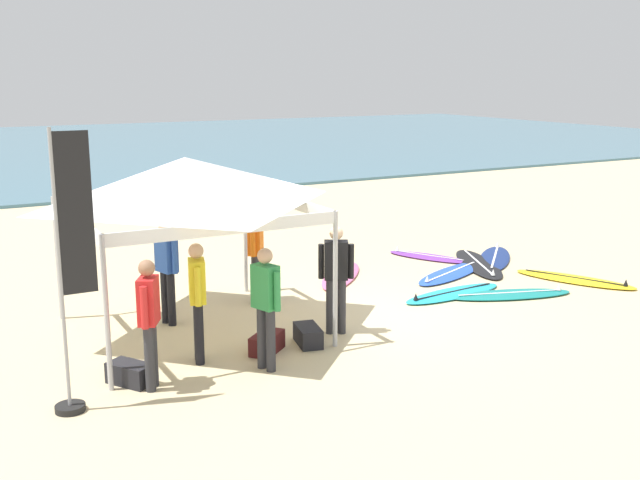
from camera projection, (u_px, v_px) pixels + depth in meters
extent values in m
plane|color=beige|center=(356.00, 317.00, 12.68)|extent=(80.00, 80.00, 0.00)
cube|color=teal|center=(40.00, 149.00, 39.95)|extent=(80.00, 36.00, 0.10)
cylinder|color=#B7B7BC|center=(106.00, 314.00, 9.54)|extent=(0.07, 0.07, 2.05)
cylinder|color=#B7B7BC|center=(335.00, 280.00, 11.10)|extent=(0.07, 0.07, 2.05)
cylinder|color=#B7B7BC|center=(58.00, 258.00, 12.38)|extent=(0.07, 0.07, 2.05)
cylinder|color=#B7B7BC|center=(245.00, 238.00, 13.94)|extent=(0.07, 0.07, 2.05)
cube|color=white|center=(228.00, 228.00, 10.12)|extent=(3.32, 0.03, 0.18)
cube|color=white|center=(154.00, 194.00, 12.96)|extent=(3.32, 0.03, 0.18)
cube|color=white|center=(74.00, 219.00, 10.76)|extent=(0.03, 3.32, 0.18)
cube|color=white|center=(285.00, 200.00, 12.32)|extent=(0.03, 3.32, 0.18)
pyramid|color=white|center=(185.00, 180.00, 11.44)|extent=(3.44, 3.44, 0.70)
ellipsoid|color=#23B2CC|center=(453.00, 293.00, 13.90)|extent=(2.28, 0.83, 0.07)
cube|color=black|center=(453.00, 291.00, 13.90)|extent=(1.89, 0.24, 0.01)
cone|color=black|center=(416.00, 297.00, 13.38)|extent=(0.09, 0.09, 0.12)
ellipsoid|color=pink|center=(341.00, 275.00, 15.13)|extent=(1.95, 2.09, 0.07)
cube|color=black|center=(341.00, 274.00, 15.13)|extent=(1.31, 1.46, 0.01)
cone|color=black|center=(331.00, 283.00, 14.23)|extent=(0.09, 0.09, 0.12)
ellipsoid|color=navy|center=(495.00, 258.00, 16.53)|extent=(2.13, 2.13, 0.07)
cube|color=white|center=(495.00, 257.00, 16.52)|extent=(1.46, 1.45, 0.01)
cone|color=white|center=(498.00, 245.00, 17.42)|extent=(0.09, 0.09, 0.12)
ellipsoid|color=yellow|center=(575.00, 279.00, 14.85)|extent=(1.56, 2.39, 0.07)
cube|color=black|center=(575.00, 277.00, 14.84)|extent=(0.88, 1.83, 0.01)
cone|color=black|center=(626.00, 282.00, 14.27)|extent=(0.09, 0.09, 0.12)
ellipsoid|color=blue|center=(451.00, 273.00, 15.30)|extent=(2.38, 1.48, 0.07)
cube|color=white|center=(451.00, 271.00, 15.29)|extent=(1.84, 0.81, 0.01)
cone|color=white|center=(427.00, 278.00, 14.55)|extent=(0.09, 0.09, 0.12)
ellipsoid|color=purple|center=(429.00, 257.00, 16.66)|extent=(1.34, 1.93, 0.07)
cube|color=white|center=(429.00, 255.00, 16.65)|extent=(0.79, 1.46, 0.01)
cone|color=white|center=(397.00, 248.00, 17.06)|extent=(0.09, 0.09, 0.12)
ellipsoid|color=black|center=(478.00, 264.00, 16.06)|extent=(1.70, 2.63, 0.07)
cube|color=white|center=(478.00, 262.00, 16.05)|extent=(0.95, 2.01, 0.01)
cone|color=white|center=(493.00, 272.00, 15.01)|extent=(0.09, 0.09, 0.12)
ellipsoid|color=#19847F|center=(510.00, 294.00, 13.83)|extent=(2.41, 1.33, 0.07)
cube|color=white|center=(510.00, 292.00, 13.83)|extent=(1.90, 0.66, 0.01)
cone|color=white|center=(559.00, 287.00, 13.99)|extent=(0.09, 0.09, 0.12)
cylinder|color=#2D2D33|center=(342.00, 306.00, 11.79)|extent=(0.13, 0.13, 0.88)
cylinder|color=#2D2D33|center=(330.00, 306.00, 11.78)|extent=(0.13, 0.13, 0.88)
cube|color=black|center=(336.00, 260.00, 11.63)|extent=(0.42, 0.36, 0.60)
sphere|color=beige|center=(336.00, 233.00, 11.53)|extent=(0.21, 0.21, 0.21)
cylinder|color=black|center=(351.00, 261.00, 11.63)|extent=(0.09, 0.09, 0.54)
cylinder|color=black|center=(321.00, 261.00, 11.63)|extent=(0.09, 0.09, 0.54)
cylinder|color=black|center=(165.00, 297.00, 12.29)|extent=(0.13, 0.13, 0.88)
cylinder|color=black|center=(171.00, 299.00, 12.16)|extent=(0.13, 0.13, 0.88)
cube|color=#2851B2|center=(166.00, 253.00, 12.07)|extent=(0.31, 0.41, 0.60)
sphere|color=beige|center=(165.00, 227.00, 11.97)|extent=(0.21, 0.21, 0.21)
cylinder|color=#2851B2|center=(158.00, 252.00, 12.23)|extent=(0.09, 0.09, 0.54)
cylinder|color=#2851B2|center=(175.00, 257.00, 11.91)|extent=(0.09, 0.09, 0.54)
cylinder|color=#2D2D33|center=(257.00, 277.00, 13.48)|extent=(0.13, 0.13, 0.88)
cylinder|color=#2D2D33|center=(255.00, 280.00, 13.30)|extent=(0.13, 0.13, 0.88)
cube|color=orange|center=(255.00, 237.00, 13.23)|extent=(0.39, 0.42, 0.60)
sphere|color=#9E7051|center=(255.00, 213.00, 13.14)|extent=(0.21, 0.21, 0.21)
cylinder|color=orange|center=(258.00, 236.00, 13.46)|extent=(0.09, 0.09, 0.54)
cylinder|color=orange|center=(253.00, 241.00, 13.01)|extent=(0.09, 0.09, 0.54)
cylinder|color=#2D2D33|center=(149.00, 359.00, 9.63)|extent=(0.13, 0.13, 0.88)
cylinder|color=#2D2D33|center=(153.00, 353.00, 9.80)|extent=(0.13, 0.13, 0.88)
cube|color=red|center=(148.00, 301.00, 9.56)|extent=(0.37, 0.42, 0.60)
sphere|color=#9E7051|center=(147.00, 268.00, 9.47)|extent=(0.21, 0.21, 0.21)
cylinder|color=red|center=(144.00, 308.00, 9.34)|extent=(0.09, 0.09, 0.54)
cylinder|color=red|center=(152.00, 297.00, 9.79)|extent=(0.09, 0.09, 0.54)
cylinder|color=#2D2D33|center=(271.00, 340.00, 10.28)|extent=(0.13, 0.13, 0.88)
cylinder|color=#2D2D33|center=(262.00, 337.00, 10.40)|extent=(0.13, 0.13, 0.88)
cube|color=#2D8C47|center=(265.00, 287.00, 10.18)|extent=(0.32, 0.41, 0.60)
sphere|color=tan|center=(265.00, 256.00, 10.09)|extent=(0.21, 0.21, 0.21)
cylinder|color=#2D8C47|center=(277.00, 291.00, 10.03)|extent=(0.09, 0.09, 0.54)
cylinder|color=#2D8C47|center=(254.00, 285.00, 10.34)|extent=(0.09, 0.09, 0.54)
cylinder|color=black|center=(199.00, 334.00, 10.53)|extent=(0.13, 0.13, 0.88)
cylinder|color=black|center=(198.00, 330.00, 10.70)|extent=(0.13, 0.13, 0.88)
cube|color=yellow|center=(197.00, 281.00, 10.46)|extent=(0.31, 0.41, 0.60)
sphere|color=tan|center=(196.00, 251.00, 10.37)|extent=(0.21, 0.21, 0.21)
cylinder|color=yellow|center=(198.00, 287.00, 10.24)|extent=(0.09, 0.09, 0.54)
cylinder|color=yellow|center=(196.00, 278.00, 10.68)|extent=(0.09, 0.09, 0.54)
cylinder|color=#99999E|center=(60.00, 275.00, 8.78)|extent=(0.04, 0.04, 3.40)
cube|color=black|center=(75.00, 214.00, 8.73)|extent=(0.40, 0.02, 1.90)
cylinder|color=black|center=(70.00, 408.00, 9.14)|extent=(0.36, 0.36, 0.08)
cube|color=#232328|center=(308.00, 335.00, 11.37)|extent=(0.44, 0.66, 0.28)
cube|color=#4C1919|center=(267.00, 343.00, 11.05)|extent=(0.66, 0.63, 0.28)
cube|color=#232328|center=(130.00, 373.00, 9.93)|extent=(0.59, 0.68, 0.28)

